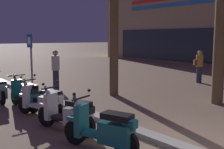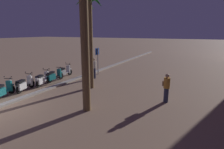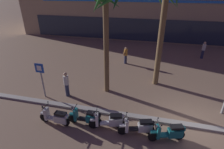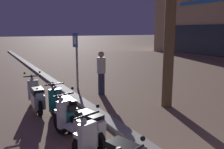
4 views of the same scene
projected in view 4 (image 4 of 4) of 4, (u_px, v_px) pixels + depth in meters
scooter_silver_tail_end at (36, 97)px, 7.35m from camera, size 1.74×0.56×1.17m
scooter_teal_mid_rear at (63, 110)px, 6.15m from camera, size 1.85×0.56×1.04m
scooter_white_second_in_line at (81, 126)px, 5.15m from camera, size 1.82×0.77×1.17m
crossing_sign at (76, 54)px, 10.00m from camera, size 0.60×0.13×2.40m
pedestrian_by_palm_tree at (101, 72)px, 9.14m from camera, size 0.34×0.34×1.72m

